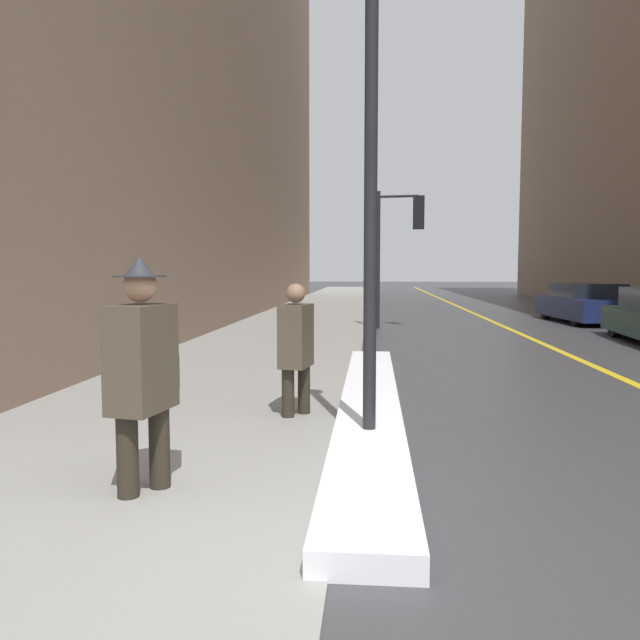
% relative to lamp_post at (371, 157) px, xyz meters
% --- Properties ---
extents(ground_plane, '(160.00, 160.00, 0.00)m').
position_rel_lamp_post_xyz_m(ground_plane, '(-0.20, -2.36, -2.66)').
color(ground_plane, '#38383A').
extents(sidewalk_slab, '(4.00, 80.00, 0.01)m').
position_rel_lamp_post_xyz_m(sidewalk_slab, '(-2.20, 12.64, -2.66)').
color(sidewalk_slab, gray).
rests_on(sidewalk_slab, ground).
extents(road_centre_stripe, '(0.16, 80.00, 0.00)m').
position_rel_lamp_post_xyz_m(road_centre_stripe, '(3.80, 12.64, -2.66)').
color(road_centre_stripe, gold).
rests_on(road_centre_stripe, ground).
extents(snow_bank_curb, '(0.66, 8.06, 0.17)m').
position_rel_lamp_post_xyz_m(snow_bank_curb, '(-0.00, 1.46, -2.58)').
color(snow_bank_curb, white).
rests_on(snow_bank_curb, ground).
extents(building_facade_left, '(6.00, 36.00, 21.47)m').
position_rel_lamp_post_xyz_m(building_facade_left, '(-7.20, 17.64, 8.07)').
color(building_facade_left, '#846B56').
rests_on(building_facade_left, ground).
extents(lamp_post, '(0.28, 0.28, 4.39)m').
position_rel_lamp_post_xyz_m(lamp_post, '(0.00, 0.00, 0.00)').
color(lamp_post, black).
rests_on(lamp_post, ground).
extents(traffic_light_near, '(1.31, 0.33, 3.79)m').
position_rel_lamp_post_xyz_m(traffic_light_near, '(0.83, 11.63, 0.08)').
color(traffic_light_near, black).
rests_on(traffic_light_near, ground).
extents(pedestrian_in_fedora, '(0.40, 0.77, 1.75)m').
position_rel_lamp_post_xyz_m(pedestrian_in_fedora, '(-1.64, -1.35, -1.71)').
color(pedestrian_in_fedora, '#2A241B').
rests_on(pedestrian_in_fedora, ground).
extents(pedestrian_in_glasses, '(0.36, 0.53, 1.50)m').
position_rel_lamp_post_xyz_m(pedestrian_in_glasses, '(-0.83, 1.15, -1.83)').
color(pedestrian_in_glasses, '#2A241B').
rests_on(pedestrian_in_glasses, ground).
extents(parked_car_navy, '(1.99, 4.32, 1.22)m').
position_rel_lamp_post_xyz_m(parked_car_navy, '(6.61, 14.25, -2.08)').
color(parked_car_navy, navy).
rests_on(parked_car_navy, ground).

